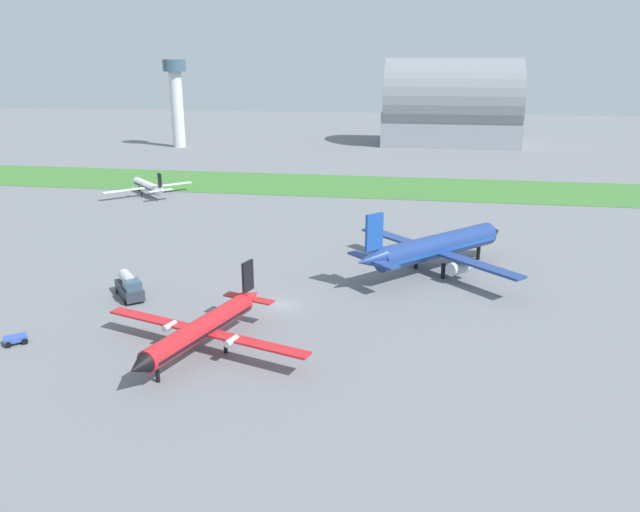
{
  "coord_description": "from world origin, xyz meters",
  "views": [
    {
      "loc": [
        16.89,
        -72.1,
        30.63
      ],
      "look_at": [
        2.99,
        12.23,
        3.0
      ],
      "focal_mm": 34.33,
      "sensor_mm": 36.0,
      "label": 1
    }
  ],
  "objects_px": {
    "airplane_midfield_jet": "(435,247)",
    "airplane_taxiing_turboprop": "(148,186)",
    "fuel_truck_near_gate": "(129,286)",
    "control_tower": "(176,95)",
    "airplane_foreground_turboprop": "(203,328)",
    "baggage_cart_midfield": "(15,339)"
  },
  "relations": [
    {
      "from": "airplane_midfield_jet",
      "to": "airplane_taxiing_turboprop",
      "type": "height_order",
      "value": "airplane_midfield_jet"
    },
    {
      "from": "airplane_midfield_jet",
      "to": "control_tower",
      "type": "xyz_separation_m",
      "value": [
        -89.67,
        124.32,
        14.34
      ]
    },
    {
      "from": "airplane_midfield_jet",
      "to": "airplane_foreground_turboprop",
      "type": "xyz_separation_m",
      "value": [
        -25.16,
        -30.71,
        -1.08
      ]
    },
    {
      "from": "airplane_foreground_turboprop",
      "to": "baggage_cart_midfield",
      "type": "relative_size",
      "value": 8.55
    },
    {
      "from": "fuel_truck_near_gate",
      "to": "baggage_cart_midfield",
      "type": "bearing_deg",
      "value": -62.84
    },
    {
      "from": "baggage_cart_midfield",
      "to": "control_tower",
      "type": "relative_size",
      "value": 0.1
    },
    {
      "from": "airplane_midfield_jet",
      "to": "airplane_taxiing_turboprop",
      "type": "distance_m",
      "value": 78.67
    },
    {
      "from": "fuel_truck_near_gate",
      "to": "baggage_cart_midfield",
      "type": "distance_m",
      "value": 16.56
    },
    {
      "from": "fuel_truck_near_gate",
      "to": "control_tower",
      "type": "relative_size",
      "value": 0.21
    },
    {
      "from": "airplane_midfield_jet",
      "to": "fuel_truck_near_gate",
      "type": "bearing_deg",
      "value": 156.87
    },
    {
      "from": "baggage_cart_midfield",
      "to": "control_tower",
      "type": "distance_m",
      "value": 163.39
    },
    {
      "from": "airplane_midfield_jet",
      "to": "control_tower",
      "type": "height_order",
      "value": "control_tower"
    },
    {
      "from": "fuel_truck_near_gate",
      "to": "airplane_midfield_jet",
      "type": "bearing_deg",
      "value": 72.94
    },
    {
      "from": "fuel_truck_near_gate",
      "to": "control_tower",
      "type": "bearing_deg",
      "value": 159.18
    },
    {
      "from": "airplane_taxiing_turboprop",
      "to": "baggage_cart_midfield",
      "type": "height_order",
      "value": "airplane_taxiing_turboprop"
    },
    {
      "from": "airplane_midfield_jet",
      "to": "control_tower",
      "type": "bearing_deg",
      "value": 79.71
    },
    {
      "from": "control_tower",
      "to": "fuel_truck_near_gate",
      "type": "bearing_deg",
      "value": -70.8
    },
    {
      "from": "fuel_truck_near_gate",
      "to": "baggage_cart_midfield",
      "type": "relative_size",
      "value": 2.22
    },
    {
      "from": "airplane_taxiing_turboprop",
      "to": "baggage_cart_midfield",
      "type": "distance_m",
      "value": 78.46
    },
    {
      "from": "airplane_foreground_turboprop",
      "to": "control_tower",
      "type": "xyz_separation_m",
      "value": [
        -64.52,
        155.03,
        15.42
      ]
    },
    {
      "from": "airplane_taxiing_turboprop",
      "to": "baggage_cart_midfield",
      "type": "xyz_separation_m",
      "value": [
        18.45,
        -76.24,
        -1.77
      ]
    },
    {
      "from": "airplane_foreground_turboprop",
      "to": "airplane_taxiing_turboprop",
      "type": "height_order",
      "value": "airplane_foreground_turboprop"
    }
  ]
}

